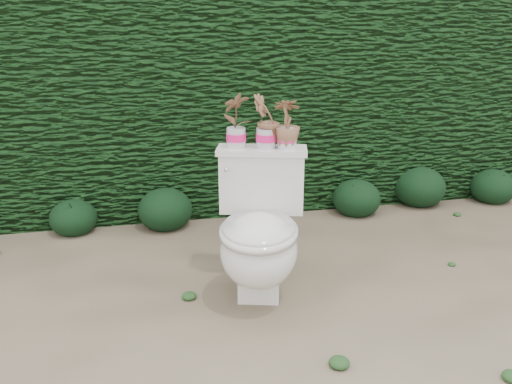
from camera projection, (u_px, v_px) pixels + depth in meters
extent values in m
plane|color=gray|center=(236.00, 287.00, 3.09)|extent=(60.00, 60.00, 0.00)
cube|color=#174216|center=(199.00, 103.00, 4.32)|extent=(8.00, 1.00, 1.60)
cube|color=silver|center=(260.00, 275.00, 3.01)|extent=(0.29, 0.35, 0.20)
ellipsoid|color=silver|center=(259.00, 250.00, 2.85)|extent=(0.53, 0.60, 0.39)
cube|color=silver|center=(262.00, 182.00, 3.07)|extent=(0.50, 0.29, 0.34)
cube|color=silver|center=(262.00, 150.00, 3.01)|extent=(0.53, 0.32, 0.03)
cylinder|color=silver|center=(227.00, 168.00, 2.95)|extent=(0.03, 0.06, 0.02)
sphere|color=silver|center=(227.00, 170.00, 2.93)|extent=(0.03, 0.03, 0.03)
imported|color=#376F22|center=(236.00, 121.00, 2.97)|extent=(0.18, 0.16, 0.29)
imported|color=#376F22|center=(266.00, 123.00, 2.96)|extent=(0.19, 0.17, 0.28)
imported|color=#376F22|center=(287.00, 125.00, 2.96)|extent=(0.17, 0.17, 0.26)
ellipsoid|color=black|center=(73.00, 214.00, 3.83)|extent=(0.33, 0.33, 0.26)
ellipsoid|color=black|center=(165.00, 206.00, 3.92)|extent=(0.39, 0.39, 0.31)
ellipsoid|color=black|center=(251.00, 201.00, 4.10)|extent=(0.33, 0.33, 0.26)
ellipsoid|color=black|center=(357.00, 195.00, 4.18)|extent=(0.37, 0.37, 0.30)
ellipsoid|color=black|center=(419.00, 183.00, 4.39)|extent=(0.42, 0.42, 0.33)
ellipsoid|color=black|center=(493.00, 183.00, 4.46)|extent=(0.36, 0.36, 0.29)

